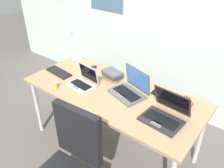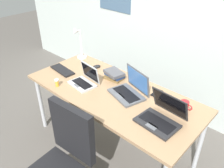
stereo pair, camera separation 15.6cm
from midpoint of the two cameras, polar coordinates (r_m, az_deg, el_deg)
The scene contains 13 objects.
ground_plane at distance 2.77m, azimuth -1.67°, elevation -14.61°, with size 12.00×12.00×0.00m, color #56514C.
wall_back at distance 2.93m, azimuth 12.27°, elevation 17.16°, with size 6.00×0.13×2.60m.
desk at distance 2.33m, azimuth -1.93°, elevation -2.91°, with size 1.80×0.80×0.74m.
desk_lamp at distance 2.88m, azimuth -10.97°, elevation 9.41°, with size 0.12×0.18×0.40m.
laptop_back_left at distance 2.23m, azimuth 2.45°, elevation -1.34°, with size 0.39×0.35×0.25m.
laptop_front_left at distance 2.39m, azimuth -8.91°, elevation 0.54°, with size 0.29×0.25×0.20m.
laptop_mid_desk at distance 1.96m, azimuth 10.55°, elevation -7.37°, with size 0.35×0.33×0.24m.
external_keyboard at distance 2.69m, azimuth -14.55°, elevation 2.80°, with size 0.33×0.12×0.02m, color black.
computer_mouse at distance 2.71m, azimuth -6.31°, elevation 4.09°, with size 0.06×0.10×0.03m, color black.
cell_phone at distance 2.31m, azimuth 8.97°, elevation -1.78°, with size 0.06×0.14×0.01m, color black.
pill_bottle at distance 2.39m, azimuth -15.54°, elevation -0.28°, with size 0.04×0.04×0.08m.
book_stack at distance 2.47m, azimuth -1.73°, elevation 2.26°, with size 0.24×0.19×0.09m.
coffee_mug at distance 2.14m, azimuth 15.58°, elevation -4.38°, with size 0.11×0.08×0.09m.
Camera 1 is at (1.17, -1.51, 2.01)m, focal length 37.27 mm.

